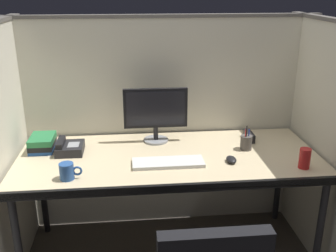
{
  "coord_description": "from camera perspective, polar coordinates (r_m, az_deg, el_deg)",
  "views": [
    {
      "loc": [
        -0.23,
        -1.95,
        1.76
      ],
      "look_at": [
        0.0,
        0.35,
        0.92
      ],
      "focal_mm": 41.78,
      "sensor_mm": 36.0,
      "label": 1
    }
  ],
  "objects": [
    {
      "name": "cubicle_partition_rear",
      "position": [
        2.88,
        -0.79,
        0.23
      ],
      "size": [
        2.21,
        0.06,
        1.57
      ],
      "color": "beige",
      "rests_on": "ground"
    },
    {
      "name": "cubicle_partition_left",
      "position": [
        2.48,
        -23.21,
        -4.81
      ],
      "size": [
        0.06,
        1.41,
        1.57
      ],
      "color": "beige",
      "rests_on": "ground"
    },
    {
      "name": "cubicle_partition_right",
      "position": [
        2.66,
        22.21,
        -3.0
      ],
      "size": [
        0.06,
        1.41,
        1.57
      ],
      "color": "beige",
      "rests_on": "ground"
    },
    {
      "name": "desk",
      "position": [
        2.49,
        0.14,
        -5.45
      ],
      "size": [
        1.9,
        0.8,
        0.74
      ],
      "color": "beige",
      "rests_on": "ground"
    },
    {
      "name": "monitor_center",
      "position": [
        2.63,
        -1.83,
        2.15
      ],
      "size": [
        0.43,
        0.17,
        0.37
      ],
      "color": "gray",
      "rests_on": "desk"
    },
    {
      "name": "keyboard_main",
      "position": [
        2.36,
        0.03,
        -5.37
      ],
      "size": [
        0.43,
        0.15,
        0.02
      ],
      "primitive_type": "cube",
      "color": "silver",
      "rests_on": "desk"
    },
    {
      "name": "computer_mouse",
      "position": [
        2.42,
        9.22,
        -4.85
      ],
      "size": [
        0.06,
        0.1,
        0.04
      ],
      "color": "black",
      "rests_on": "desk"
    },
    {
      "name": "red_stapler",
      "position": [
        2.78,
        11.73,
        -1.44
      ],
      "size": [
        0.04,
        0.15,
        0.06
      ],
      "primitive_type": "cube",
      "color": "black",
      "rests_on": "desk"
    },
    {
      "name": "desk_phone",
      "position": [
        2.59,
        -14.23,
        -3.1
      ],
      "size": [
        0.17,
        0.19,
        0.09
      ],
      "color": "black",
      "rests_on": "desk"
    },
    {
      "name": "pen_cup",
      "position": [
        2.6,
        11.33,
        -2.36
      ],
      "size": [
        0.08,
        0.08,
        0.17
      ],
      "color": "#4C4742",
      "rests_on": "desk"
    },
    {
      "name": "coffee_mug",
      "position": [
        2.25,
        -14.48,
        -6.42
      ],
      "size": [
        0.13,
        0.08,
        0.09
      ],
      "color": "#264C8C",
      "rests_on": "desk"
    },
    {
      "name": "soda_can",
      "position": [
        2.43,
        19.32,
        -4.48
      ],
      "size": [
        0.07,
        0.07,
        0.12
      ],
      "primitive_type": "cylinder",
      "color": "red",
      "rests_on": "desk"
    },
    {
      "name": "book_stack",
      "position": [
        2.68,
        -17.84,
        -2.36
      ],
      "size": [
        0.15,
        0.22,
        0.1
      ],
      "color": "#1E478C",
      "rests_on": "desk"
    }
  ]
}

